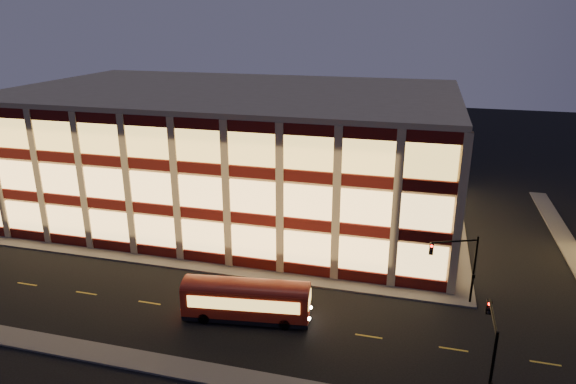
% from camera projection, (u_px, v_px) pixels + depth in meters
% --- Properties ---
extents(ground, '(200.00, 200.00, 0.00)m').
position_uv_depth(ground, '(202.00, 273.00, 47.24)').
color(ground, black).
rests_on(ground, ground).
extents(sidewalk_office_south, '(54.00, 2.00, 0.15)m').
position_uv_depth(sidewalk_office_south, '(177.00, 263.00, 48.87)').
color(sidewalk_office_south, '#514F4C').
rests_on(sidewalk_office_south, ground).
extents(sidewalk_office_east, '(2.00, 30.00, 0.15)m').
position_uv_depth(sidewalk_office_east, '(455.00, 227.00, 57.11)').
color(sidewalk_office_east, '#514F4C').
rests_on(sidewalk_office_east, ground).
extents(sidewalk_tower_west, '(2.00, 30.00, 0.15)m').
position_uv_depth(sidewalk_tower_west, '(564.00, 238.00, 54.41)').
color(sidewalk_tower_west, '#514F4C').
rests_on(sidewalk_tower_west, ground).
extents(sidewalk_near, '(100.00, 2.00, 0.15)m').
position_uv_depth(sidewalk_near, '(124.00, 358.00, 35.35)').
color(sidewalk_near, '#514F4C').
rests_on(sidewalk_near, ground).
extents(office_building, '(50.45, 30.45, 14.50)m').
position_uv_depth(office_building, '(235.00, 150.00, 61.04)').
color(office_building, tan).
rests_on(office_building, ground).
extents(traffic_signal_far, '(3.79, 1.87, 6.00)m').
position_uv_depth(traffic_signal_far, '(459.00, 259.00, 40.68)').
color(traffic_signal_far, black).
rests_on(traffic_signal_far, ground).
extents(traffic_signal_near, '(0.32, 4.45, 6.00)m').
position_uv_depth(traffic_signal_near, '(491.00, 345.00, 30.07)').
color(traffic_signal_near, black).
rests_on(traffic_signal_near, ground).
extents(trolley_bus, '(10.00, 3.73, 3.31)m').
position_uv_depth(trolley_bus, '(246.00, 298.00, 39.51)').
color(trolley_bus, '#9A1808').
rests_on(trolley_bus, ground).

